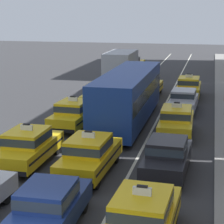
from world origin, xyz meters
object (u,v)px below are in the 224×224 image
object	(u,v)px
taxi_right_nearest	(142,218)
sedan_right_second	(167,155)
taxi_left_fourth	(99,94)
taxi_left_third	(74,113)
taxi_center_fourth	(148,86)
sedan_center_nearest	(49,206)
taxi_right_fifth	(189,87)
box_truck_left_fifth	(122,67)
bus_center_third	(128,94)
taxi_left_sixth	(136,68)
taxi_right_third	(176,121)
taxi_center_second	(89,154)
sedan_right_fourth	(184,100)
taxi_left_second	(28,146)

from	to	relation	value
taxi_right_nearest	sedan_right_second	world-z (taller)	taxi_right_nearest
taxi_left_fourth	sedan_right_second	world-z (taller)	taxi_left_fourth
taxi_left_third	taxi_center_fourth	xyz separation A→B (m)	(2.92, 10.55, 0.00)
sedan_center_nearest	taxi_right_fifth	distance (m)	22.97
taxi_center_fourth	taxi_right_fifth	world-z (taller)	same
box_truck_left_fifth	sedan_center_nearest	bearing A→B (deg)	-83.36
bus_center_third	taxi_left_sixth	bearing A→B (deg)	98.60
taxi_left_fourth	sedan_right_second	xyz separation A→B (m)	(6.32, -12.64, -0.03)
taxi_right_third	sedan_right_second	bearing A→B (deg)	-88.94
taxi_left_third	taxi_center_second	distance (m)	7.57
taxi_left_fourth	taxi_right_nearest	world-z (taller)	same
taxi_right_nearest	box_truck_left_fifth	bearing A→B (deg)	102.99
taxi_center_fourth	taxi_right_third	bearing A→B (deg)	-73.61
taxi_left_third	sedan_right_fourth	distance (m)	8.29
taxi_left_second	taxi_left_fourth	bearing A→B (deg)	90.08
bus_center_third	taxi_center_fourth	world-z (taller)	bus_center_third
taxi_left_second	taxi_left_fourth	xyz separation A→B (m)	(-0.02, 12.86, 0.00)
sedan_center_nearest	taxi_center_second	world-z (taller)	taxi_center_second
box_truck_left_fifth	sedan_right_fourth	bearing A→B (deg)	-55.04
taxi_right_nearest	sedan_center_nearest	bearing A→B (deg)	177.02
taxi_right_nearest	taxi_right_third	size ratio (longest dim) A/B	1.01
taxi_center_second	sedan_right_second	distance (m)	3.34
box_truck_left_fifth	taxi_center_fourth	size ratio (longest dim) A/B	1.51
taxi_left_fourth	sedan_right_fourth	bearing A→B (deg)	-7.26
taxi_left_second	sedan_right_fourth	world-z (taller)	taxi_left_second
sedan_center_nearest	bus_center_third	world-z (taller)	bus_center_third
taxi_left_sixth	taxi_left_fourth	bearing A→B (deg)	-90.50
taxi_center_fourth	taxi_left_fourth	bearing A→B (deg)	-125.78
box_truck_left_fifth	taxi_right_third	size ratio (longest dim) A/B	1.52
taxi_center_second	taxi_right_third	bearing A→B (deg)	64.59
taxi_left_third	sedan_center_nearest	xyz separation A→B (m)	(3.06, -12.03, -0.03)
box_truck_left_fifth	taxi_right_fifth	size ratio (longest dim) A/B	1.53
taxi_left_sixth	taxi_center_second	distance (m)	28.29
taxi_center_fourth	sedan_right_second	xyz separation A→B (m)	(3.31, -16.81, -0.03)
taxi_center_second	taxi_center_fourth	bearing A→B (deg)	90.15
box_truck_left_fifth	taxi_center_second	size ratio (longest dim) A/B	1.51
sedan_right_fourth	taxi_left_fourth	bearing A→B (deg)	172.74
taxi_right_third	taxi_right_fifth	distance (m)	11.05
taxi_left_fourth	box_truck_left_fifth	bearing A→B (deg)	89.48
sedan_right_fourth	taxi_center_second	bearing A→B (deg)	-104.05
taxi_left_fourth	taxi_right_fifth	world-z (taller)	same
taxi_left_sixth	taxi_left_second	bearing A→B (deg)	-90.23
taxi_right_third	taxi_right_nearest	bearing A→B (deg)	-90.04
taxi_left_second	box_truck_left_fifth	world-z (taller)	box_truck_left_fifth
box_truck_left_fifth	sedan_center_nearest	xyz separation A→B (m)	(3.07, -26.38, -0.93)
taxi_left_sixth	sedan_right_second	world-z (taller)	taxi_left_sixth
sedan_right_second	taxi_right_fifth	xyz separation A→B (m)	(-0.07, 16.98, 0.03)
taxi_center_fourth	taxi_right_fifth	size ratio (longest dim) A/B	1.01
taxi_left_fourth	taxi_center_fourth	world-z (taller)	same
taxi_left_second	taxi_center_fourth	distance (m)	17.29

